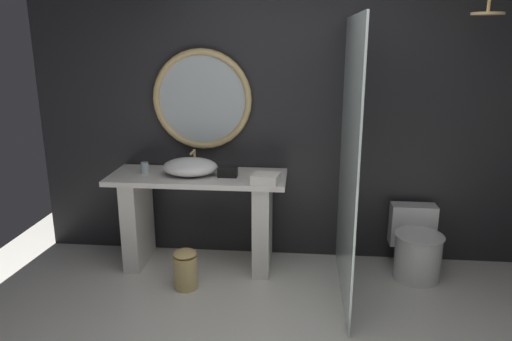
{
  "coord_description": "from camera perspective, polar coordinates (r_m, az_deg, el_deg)",
  "views": [
    {
      "loc": [
        0.04,
        -2.42,
        2.01
      ],
      "look_at": [
        -0.28,
        0.93,
        1.07
      ],
      "focal_mm": 33.85,
      "sensor_mm": 36.0,
      "label": 1
    }
  ],
  "objects": [
    {
      "name": "back_wall_panel",
      "position": [
        4.38,
        4.91,
        6.16
      ],
      "size": [
        4.8,
        0.1,
        2.6
      ],
      "primitive_type": "cube",
      "color": "#232326",
      "rests_on": "ground_plane"
    },
    {
      "name": "vanity_counter",
      "position": [
        4.33,
        -6.75,
        -4.82
      ],
      "size": [
        1.54,
        0.58,
        0.85
      ],
      "color": "silver",
      "rests_on": "ground_plane"
    },
    {
      "name": "vessel_sink",
      "position": [
        4.2,
        -7.79,
        0.44
      ],
      "size": [
        0.48,
        0.39,
        0.19
      ],
      "color": "white",
      "rests_on": "vanity_counter"
    },
    {
      "name": "tumbler_cup",
      "position": [
        4.34,
        -13.01,
        0.33
      ],
      "size": [
        0.07,
        0.07,
        0.1
      ],
      "primitive_type": "cylinder",
      "color": "silver",
      "rests_on": "vanity_counter"
    },
    {
      "name": "tissue_box",
      "position": [
        4.13,
        -3.37,
        -0.16
      ],
      "size": [
        0.17,
        0.11,
        0.08
      ],
      "primitive_type": "cube",
      "color": "black",
      "rests_on": "vanity_counter"
    },
    {
      "name": "round_wall_mirror",
      "position": [
        4.36,
        -6.39,
        8.33
      ],
      "size": [
        0.89,
        0.06,
        0.89
      ],
      "color": "tan"
    },
    {
      "name": "shower_glass_panel",
      "position": [
        3.74,
        10.85,
        0.89
      ],
      "size": [
        0.02,
        1.33,
        2.16
      ],
      "primitive_type": "cube",
      "color": "silver",
      "rests_on": "ground_plane"
    },
    {
      "name": "rain_shower_head",
      "position": [
        4.07,
        25.74,
        16.7
      ],
      "size": [
        0.24,
        0.24,
        0.34
      ],
      "color": "tan"
    },
    {
      "name": "toilet",
      "position": [
        4.45,
        18.4,
        -8.51
      ],
      "size": [
        0.41,
        0.59,
        0.57
      ],
      "color": "white",
      "rests_on": "ground_plane"
    },
    {
      "name": "waste_bin",
      "position": [
        4.08,
        -8.33,
        -11.42
      ],
      "size": [
        0.2,
        0.2,
        0.34
      ],
      "color": "tan",
      "rests_on": "ground_plane"
    },
    {
      "name": "folded_hand_towel",
      "position": [
        3.94,
        1.16,
        -0.96
      ],
      "size": [
        0.25,
        0.23,
        0.08
      ],
      "primitive_type": "cube",
      "rotation": [
        0.0,
        0.0,
        -0.18
      ],
      "color": "silver",
      "rests_on": "vanity_counter"
    }
  ]
}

